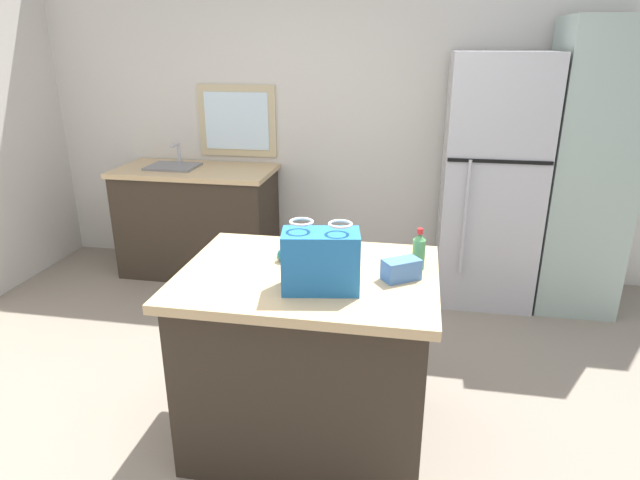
# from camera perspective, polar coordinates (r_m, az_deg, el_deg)

# --- Properties ---
(ground) EXTENTS (6.45, 6.45, 0.00)m
(ground) POSITION_cam_1_polar(r_m,az_deg,el_deg) (2.98, -3.47, -19.83)
(ground) COLOR gray
(back_wall) EXTENTS (5.37, 0.13, 2.78)m
(back_wall) POSITION_cam_1_polar(r_m,az_deg,el_deg) (4.63, 3.08, 13.64)
(back_wall) COLOR silver
(back_wall) RESTS_ON ground
(kitchen_island) EXTENTS (1.18, 0.90, 0.91)m
(kitchen_island) POSITION_cam_1_polar(r_m,az_deg,el_deg) (2.72, -1.16, -12.12)
(kitchen_island) COLOR #33281E
(kitchen_island) RESTS_ON ground
(refrigerator) EXTENTS (0.70, 0.74, 1.85)m
(refrigerator) POSITION_cam_1_polar(r_m,az_deg,el_deg) (4.29, 17.42, 5.91)
(refrigerator) COLOR #B7B7BC
(refrigerator) RESTS_ON ground
(tall_cabinet) EXTENTS (0.56, 0.66, 2.07)m
(tall_cabinet) POSITION_cam_1_polar(r_m,az_deg,el_deg) (4.39, 26.08, 6.62)
(tall_cabinet) COLOR #9EB2A8
(tall_cabinet) RESTS_ON ground
(sink_counter) EXTENTS (1.30, 0.66, 1.10)m
(sink_counter) POSITION_cam_1_polar(r_m,az_deg,el_deg) (4.78, -12.65, 2.11)
(sink_counter) COLOR #33281E
(sink_counter) RESTS_ON ground
(shopping_bag) EXTENTS (0.35, 0.23, 0.31)m
(shopping_bag) POSITION_cam_1_polar(r_m,az_deg,el_deg) (2.29, 0.08, -2.17)
(shopping_bag) COLOR #236BAD
(shopping_bag) RESTS_ON kitchen_island
(small_box) EXTENTS (0.19, 0.17, 0.09)m
(small_box) POSITION_cam_1_polar(r_m,az_deg,el_deg) (2.44, 8.50, -3.08)
(small_box) COLOR #4775B7
(small_box) RESTS_ON kitchen_island
(bottle) EXTENTS (0.06, 0.06, 0.20)m
(bottle) POSITION_cam_1_polar(r_m,az_deg,el_deg) (2.56, 10.31, -1.16)
(bottle) COLOR #4C9956
(bottle) RESTS_ON kitchen_island
(ear_defenders) EXTENTS (0.20, 0.20, 0.06)m
(ear_defenders) POSITION_cam_1_polar(r_m,az_deg,el_deg) (2.68, -2.91, -1.33)
(ear_defenders) COLOR black
(ear_defenders) RESTS_ON kitchen_island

